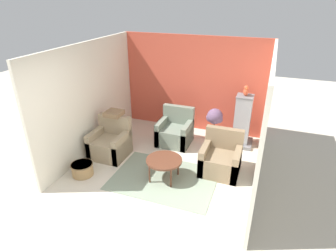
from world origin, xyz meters
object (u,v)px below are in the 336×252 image
armchair_right (221,159)px  coffee_table (164,161)px  parrot (246,91)px  armchair_left (110,144)px  wicker_basket (82,169)px  birdcage (242,123)px  potted_plant (214,119)px  armchair_middle (175,132)px

armchair_right → coffee_table: bearing=-147.1°
parrot → armchair_left: bearing=-150.2°
armchair_left → wicker_basket: armchair_left is taller
birdcage → potted_plant: (-0.66, 0.03, -0.02)m
armchair_right → potted_plant: (-0.43, 1.37, 0.26)m
potted_plant → coffee_table: bearing=-105.5°
armchair_right → wicker_basket: bearing=-157.3°
coffee_table → parrot: (1.22, 1.97, 0.95)m
coffee_table → armchair_middle: size_ratio=0.80×
parrot → potted_plant: bearing=177.2°
wicker_basket → potted_plant: bearing=48.7°
armchair_middle → parrot: bearing=17.8°
coffee_table → birdcage: bearing=58.3°
birdcage → armchair_right: bearing=-99.9°
armchair_left → birdcage: birdcage is taller
birdcage → wicker_basket: size_ratio=2.83×
armchair_right → parrot: 1.73m
armchair_left → potted_plant: bearing=37.9°
armchair_left → parrot: bearing=29.8°
birdcage → coffee_table: bearing=-121.7°
armchair_right → birdcage: birdcage is taller
armchair_middle → potted_plant: armchair_middle is taller
wicker_basket → armchair_left: bearing=81.2°
armchair_right → birdcage: (0.23, 1.33, 0.28)m
armchair_middle → birdcage: (1.51, 0.48, 0.28)m
parrot → wicker_basket: (-2.81, -2.41, -1.22)m
armchair_middle → birdcage: bearing=17.7°
coffee_table → potted_plant: potted_plant is taller
coffee_table → potted_plant: bearing=74.5°
parrot → potted_plant: (-0.66, 0.03, -0.80)m
birdcage → parrot: size_ratio=4.95×
armchair_middle → wicker_basket: armchair_middle is taller
wicker_basket → armchair_right: bearing=22.7°
armchair_right → wicker_basket: 2.80m
armchair_right → parrot: (0.23, 1.33, 1.07)m
armchair_right → armchair_left: bearing=-175.4°
armchair_middle → wicker_basket: bearing=-124.1°
coffee_table → birdcage: (1.22, 1.97, 0.16)m
armchair_left → armchair_right: size_ratio=1.00×
armchair_left → birdcage: (2.68, 1.53, 0.28)m
wicker_basket → armchair_middle: bearing=55.9°
birdcage → potted_plant: bearing=177.1°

